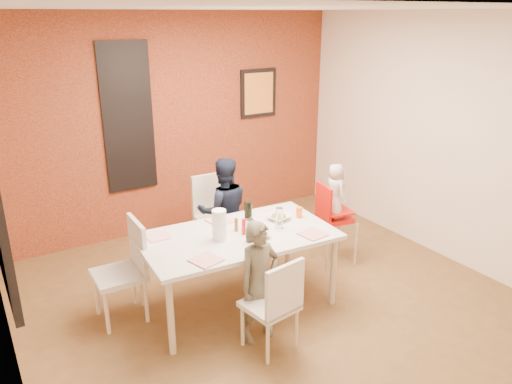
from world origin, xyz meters
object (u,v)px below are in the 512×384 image
dining_table (238,241)px  child_far (224,211)px  chair_left (127,265)px  child_near (259,282)px  chair_far (214,211)px  high_chair (332,216)px  toddler (335,191)px  chair_near (276,302)px  paper_towel_roll (219,225)px  wine_bottle (248,215)px

dining_table → child_far: (0.32, 0.87, -0.07)m
chair_left → child_near: (0.85, -0.90, 0.02)m
chair_far → high_chair: size_ratio=1.01×
toddler → chair_far: bearing=52.7°
chair_left → toddler: size_ratio=1.55×
dining_table → chair_far: chair_far is taller
high_chair → chair_left: bearing=97.0°
chair_near → paper_towel_roll: bearing=-91.2°
high_chair → toddler: bearing=-98.4°
child_far → wine_bottle: 0.87m
chair_far → child_far: (-0.00, -0.24, 0.08)m
child_far → toddler: bearing=164.2°
child_far → wine_bottle: size_ratio=4.41×
chair_left → high_chair: size_ratio=1.01×
chair_near → child_near: bearing=-96.1°
chair_far → paper_towel_roll: size_ratio=3.29×
chair_far → toddler: (1.02, -0.89, 0.33)m
chair_near → chair_far: (0.41, 1.90, 0.05)m
chair_near → high_chair: bearing=-153.1°
dining_table → chair_left: size_ratio=1.95×
paper_towel_roll → wine_bottle: bearing=11.5°
toddler → paper_towel_roll: bearing=102.5°
chair_near → paper_towel_roll: size_ratio=2.96×
child_far → wine_bottle: child_far is taller
chair_near → child_far: child_far is taller
wine_bottle → paper_towel_roll: paper_towel_roll is taller
dining_table → child_near: child_near is taller
chair_near → child_near: size_ratio=0.78×
chair_left → wine_bottle: wine_bottle is taller
dining_table → chair_left: bearing=159.6°
dining_table → child_far: 0.93m
chair_left → child_far: (1.26, 0.52, 0.08)m
child_near → child_far: 1.48m
dining_table → wine_bottle: wine_bottle is taller
wine_bottle → dining_table: bearing=-159.2°
chair_left → paper_towel_roll: bearing=65.0°
high_chair → child_far: size_ratio=0.76×
chair_near → child_far: (0.40, 1.65, 0.14)m
chair_left → high_chair: 2.27m
high_chair → dining_table: bearing=110.0°
high_chair → child_far: (-1.00, 0.64, 0.05)m
chair_near → toddler: bearing=-153.8°
dining_table → chair_near: bearing=-96.4°
child_far → paper_towel_roll: 1.06m
dining_table → chair_near: 0.81m
child_near → high_chair: bearing=23.5°
paper_towel_roll → dining_table: bearing=3.8°
paper_towel_roll → toddler: bearing=8.8°
child_far → toddler: 1.24m
chair_near → toddler: size_ratio=1.39×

